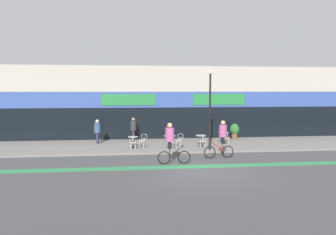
# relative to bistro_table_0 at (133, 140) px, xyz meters

# --- Properties ---
(ground_plane) EXTENTS (120.00, 120.00, 0.00)m
(ground_plane) POSITION_rel_bistro_table_0_xyz_m (3.21, -6.24, -0.64)
(ground_plane) COLOR #424244
(sidewalk_slab) EXTENTS (40.00, 5.50, 0.12)m
(sidewalk_slab) POSITION_rel_bistro_table_0_xyz_m (3.21, 1.01, -0.58)
(sidewalk_slab) COLOR slate
(sidewalk_slab) RESTS_ON ground
(storefront_facade) EXTENTS (40.00, 4.06, 5.68)m
(storefront_facade) POSITION_rel_bistro_table_0_xyz_m (3.21, 5.73, 2.19)
(storefront_facade) COLOR #B2A899
(storefront_facade) RESTS_ON ground
(bike_lane_stripe) EXTENTS (36.00, 0.70, 0.01)m
(bike_lane_stripe) POSITION_rel_bistro_table_0_xyz_m (3.21, -5.06, -0.63)
(bike_lane_stripe) COLOR #2D844C
(bike_lane_stripe) RESTS_ON ground
(bistro_table_0) EXTENTS (0.66, 0.66, 0.73)m
(bistro_table_0) POSITION_rel_bistro_table_0_xyz_m (0.00, 0.00, 0.00)
(bistro_table_0) COLOR black
(bistro_table_0) RESTS_ON sidewalk_slab
(bistro_table_1) EXTENTS (0.78, 0.78, 0.77)m
(bistro_table_1) POSITION_rel_bistro_table_0_xyz_m (2.38, -0.08, 0.04)
(bistro_table_1) COLOR black
(bistro_table_1) RESTS_ON sidewalk_slab
(bistro_table_2) EXTENTS (0.69, 0.69, 0.73)m
(bistro_table_2) POSITION_rel_bistro_table_0_xyz_m (4.50, 0.11, 0.00)
(bistro_table_2) COLOR black
(bistro_table_2) RESTS_ON sidewalk_slab
(bistro_table_3) EXTENTS (0.75, 0.75, 0.78)m
(bistro_table_3) POSITION_rel_bistro_table_0_xyz_m (6.32, 1.03, 0.04)
(bistro_table_3) COLOR black
(bistro_table_3) RESTS_ON sidewalk_slab
(cafe_chair_0_near) EXTENTS (0.45, 0.60, 0.90)m
(cafe_chair_0_near) POSITION_rel_bistro_table_0_xyz_m (-0.01, -0.63, 0.00)
(cafe_chair_0_near) COLOR #B7B2AD
(cafe_chair_0_near) RESTS_ON sidewalk_slab
(cafe_chair_0_side) EXTENTS (0.58, 0.41, 0.90)m
(cafe_chair_0_side) POSITION_rel_bistro_table_0_xyz_m (0.63, 0.00, 0.00)
(cafe_chair_0_side) COLOR #B7B2AD
(cafe_chair_0_side) RESTS_ON sidewalk_slab
(cafe_chair_1_near) EXTENTS (0.44, 0.59, 0.90)m
(cafe_chair_1_near) POSITION_rel_bistro_table_0_xyz_m (2.37, -0.70, 0.00)
(cafe_chair_1_near) COLOR #B7B2AD
(cafe_chair_1_near) RESTS_ON sidewalk_slab
(cafe_chair_1_side) EXTENTS (0.59, 0.44, 0.90)m
(cafe_chair_1_side) POSITION_rel_bistro_table_0_xyz_m (3.01, -0.07, 0.00)
(cafe_chair_1_side) COLOR #B7B2AD
(cafe_chair_1_side) RESTS_ON sidewalk_slab
(cafe_chair_2_near) EXTENTS (0.43, 0.59, 0.90)m
(cafe_chair_2_near) POSITION_rel_bistro_table_0_xyz_m (4.50, -0.51, 0.00)
(cafe_chair_2_near) COLOR #B7B2AD
(cafe_chair_2_near) RESTS_ON sidewalk_slab
(cafe_chair_3_near) EXTENTS (0.41, 0.58, 0.90)m
(cafe_chair_3_near) POSITION_rel_bistro_table_0_xyz_m (6.32, 0.41, 0.00)
(cafe_chair_3_near) COLOR #B7B2AD
(cafe_chair_3_near) RESTS_ON sidewalk_slab
(planter_pot) EXTENTS (0.70, 0.70, 1.19)m
(planter_pot) POSITION_rel_bistro_table_0_xyz_m (7.68, 2.78, 0.16)
(planter_pot) COLOR brown
(planter_pot) RESTS_ON sidewalk_slab
(lamp_post) EXTENTS (0.26, 0.26, 4.95)m
(lamp_post) POSITION_rel_bistro_table_0_xyz_m (4.77, -1.20, 2.36)
(lamp_post) COLOR black
(lamp_post) RESTS_ON sidewalk_slab
(cyclist_0) EXTENTS (1.74, 0.48, 2.17)m
(cyclist_0) POSITION_rel_bistro_table_0_xyz_m (1.93, -4.35, 0.64)
(cyclist_0) COLOR black
(cyclist_0) RESTS_ON ground
(cyclist_1) EXTENTS (1.76, 0.53, 2.14)m
(cyclist_1) POSITION_rel_bistro_table_0_xyz_m (5.01, -3.13, 0.60)
(cyclist_1) COLOR black
(cyclist_1) RESTS_ON ground
(pedestrian_near_end) EXTENTS (0.47, 0.47, 1.69)m
(pedestrian_near_end) POSITION_rel_bistro_table_0_xyz_m (-2.45, 1.95, 0.49)
(pedestrian_near_end) COLOR #382D47
(pedestrian_near_end) RESTS_ON sidewalk_slab
(pedestrian_far_end) EXTENTS (0.46, 0.46, 1.71)m
(pedestrian_far_end) POSITION_rel_bistro_table_0_xyz_m (0.05, 2.95, 0.50)
(pedestrian_far_end) COLOR #382D47
(pedestrian_far_end) RESTS_ON sidewalk_slab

